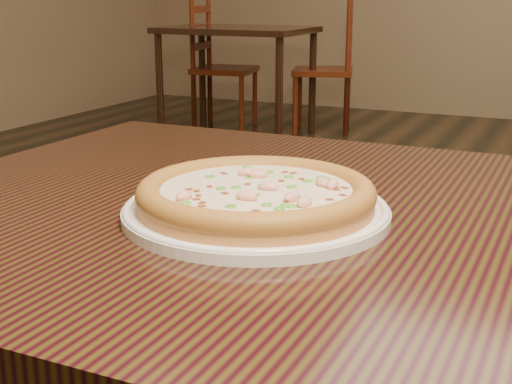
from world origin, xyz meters
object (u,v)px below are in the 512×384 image
at_px(pizza, 256,195).
at_px(chair_b, 331,70).
at_px(plate, 256,210).
at_px(chair_a, 218,68).
at_px(bg_table_left, 237,41).
at_px(hero_table, 369,301).

height_order(pizza, chair_b, chair_b).
xyz_separation_m(plate, pizza, (0.00, 0.00, 0.02)).
bearing_deg(chair_b, pizza, -71.79).
height_order(pizza, chair_a, chair_a).
bearing_deg(pizza, chair_a, 118.74).
bearing_deg(bg_table_left, hero_table, -61.33).
height_order(chair_a, chair_b, same).
bearing_deg(plate, hero_table, 22.62).
height_order(bg_table_left, chair_a, chair_a).
height_order(hero_table, chair_b, chair_b).
relative_size(plate, pizza, 1.12).
height_order(hero_table, pizza, pizza).
xyz_separation_m(pizza, bg_table_left, (-1.93, 3.80, -0.12)).
bearing_deg(hero_table, plate, -157.38).
relative_size(hero_table, chair_b, 1.26).
distance_m(hero_table, chair_a, 4.55).
distance_m(hero_table, bg_table_left, 4.27).
bearing_deg(bg_table_left, chair_a, 144.77).
xyz_separation_m(bg_table_left, chair_b, (0.54, 0.42, -0.22)).
distance_m(plate, pizza, 0.02).
bearing_deg(plate, bg_table_left, 116.93).
xyz_separation_m(hero_table, bg_table_left, (-2.05, 3.75, 0.00)).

